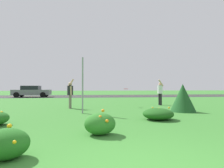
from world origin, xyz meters
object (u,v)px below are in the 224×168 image
at_px(person_thrower_dark_shirt, 70,93).
at_px(person_catcher_white_shirt, 160,91).
at_px(frisbee_red, 126,89).
at_px(car_gray_center_left, 32,91).
at_px(sign_post_near_path, 83,85).

height_order(person_thrower_dark_shirt, person_catcher_white_shirt, person_catcher_white_shirt).
xyz_separation_m(person_thrower_dark_shirt, frisbee_red, (3.43, 0.52, 0.21)).
bearing_deg(frisbee_red, car_gray_center_left, 125.98).
relative_size(sign_post_near_path, car_gray_center_left, 0.59).
bearing_deg(person_catcher_white_shirt, person_thrower_dark_shirt, -167.98).
xyz_separation_m(sign_post_near_path, person_catcher_white_shirt, (5.22, 3.47, -0.38)).
height_order(person_catcher_white_shirt, car_gray_center_left, person_catcher_white_shirt).
height_order(person_thrower_dark_shirt, car_gray_center_left, person_thrower_dark_shirt).
bearing_deg(sign_post_near_path, person_catcher_white_shirt, 33.62).
bearing_deg(car_gray_center_left, sign_post_near_path, -66.52).
relative_size(person_thrower_dark_shirt, person_catcher_white_shirt, 0.98).
bearing_deg(sign_post_near_path, frisbee_red, 45.72).
height_order(sign_post_near_path, person_catcher_white_shirt, sign_post_near_path).
xyz_separation_m(person_thrower_dark_shirt, car_gray_center_left, (-6.09, 13.64, -0.18)).
relative_size(person_catcher_white_shirt, frisbee_red, 6.74).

